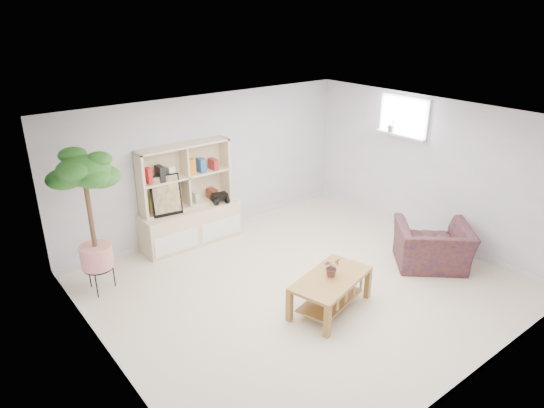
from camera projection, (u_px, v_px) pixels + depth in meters
floor at (304, 287)px, 6.92m from camera, size 5.50×5.00×0.01m
ceiling at (308, 121)px, 6.01m from camera, size 5.50×5.00×0.01m
walls at (306, 210)px, 6.47m from camera, size 5.51×5.01×2.40m
baseboard at (304, 284)px, 6.90m from camera, size 5.50×5.00×0.10m
window at (404, 116)px, 8.16m from camera, size 0.10×0.98×0.68m
window_sill at (400, 135)px, 8.25m from camera, size 0.14×1.00×0.04m
storage_unit at (189, 196)px, 7.92m from camera, size 1.69×0.57×1.69m
poster at (166, 195)px, 7.61m from camera, size 0.49×0.19×0.66m
toy_truck at (220, 197)px, 8.18m from camera, size 0.39×0.30×0.19m
coffee_table at (330, 293)px, 6.35m from camera, size 1.27×0.90×0.47m
table_plant at (331, 267)px, 6.26m from camera, size 0.26×0.23×0.25m
floor_tree at (92, 224)px, 6.46m from camera, size 0.80×0.80×2.05m
armchair at (433, 243)px, 7.33m from camera, size 1.41×1.40×0.79m
sill_plant at (391, 125)px, 8.34m from camera, size 0.14×0.12×0.25m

